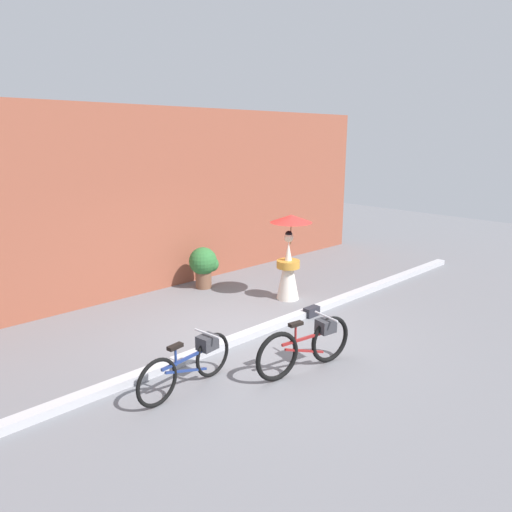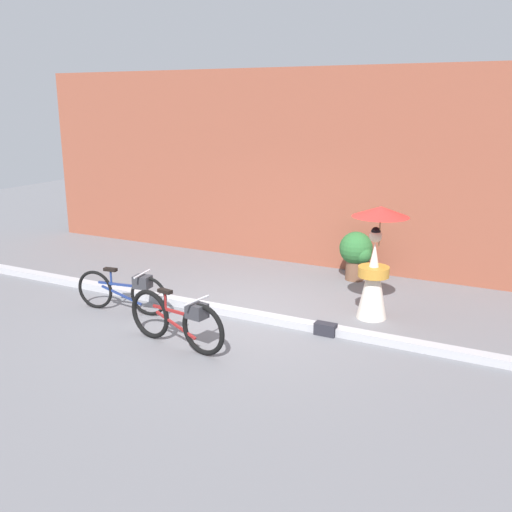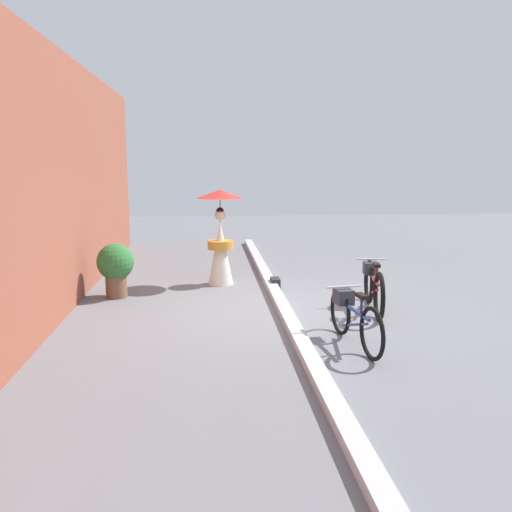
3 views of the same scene
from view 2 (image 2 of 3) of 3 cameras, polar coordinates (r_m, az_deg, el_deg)
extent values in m
plane|color=slate|center=(9.35, -1.45, -6.01)|extent=(30.00, 30.00, 0.00)
cube|color=brown|center=(12.02, 6.66, 8.50)|extent=(14.00, 0.40, 4.01)
cube|color=#B2B2B7|center=(9.33, -1.45, -5.66)|extent=(14.00, 0.20, 0.12)
torus|color=black|center=(9.46, -10.54, -3.91)|extent=(0.65, 0.14, 0.65)
torus|color=black|center=(9.98, -15.58, -3.21)|extent=(0.65, 0.14, 0.65)
cube|color=navy|center=(9.67, -13.17, -2.77)|extent=(0.84, 0.15, 0.04)
cube|color=navy|center=(9.72, -13.11, -3.78)|extent=(0.74, 0.13, 0.27)
cylinder|color=navy|center=(9.73, -14.11, -2.06)|extent=(0.03, 0.03, 0.27)
cube|color=black|center=(9.69, -14.16, -1.30)|extent=(0.23, 0.12, 0.05)
cylinder|color=silver|center=(9.40, -11.18, -1.74)|extent=(0.09, 0.48, 0.03)
cube|color=#333338|center=(9.44, -11.13, -2.52)|extent=(0.29, 0.25, 0.20)
torus|color=black|center=(7.91, -5.25, -7.24)|extent=(0.74, 0.18, 0.73)
torus|color=black|center=(8.56, -10.40, -5.66)|extent=(0.74, 0.18, 0.73)
cube|color=maroon|center=(8.18, -7.97, -5.46)|extent=(0.84, 0.16, 0.04)
cube|color=maroon|center=(8.25, -7.92, -6.76)|extent=(0.74, 0.14, 0.27)
cylinder|color=maroon|center=(8.26, -8.92, -4.43)|extent=(0.03, 0.03, 0.30)
cube|color=black|center=(8.21, -8.96, -3.45)|extent=(0.23, 0.12, 0.05)
cylinder|color=silver|center=(7.83, -5.88, -4.38)|extent=(0.10, 0.48, 0.03)
cube|color=#333338|center=(7.88, -5.85, -5.41)|extent=(0.29, 0.26, 0.20)
cone|color=silver|center=(9.30, 11.48, -2.39)|extent=(0.48, 0.48, 1.24)
cylinder|color=#C1842D|center=(9.26, 11.53, -1.51)|extent=(0.49, 0.49, 0.16)
sphere|color=beige|center=(9.11, 11.71, 1.93)|extent=(0.20, 0.20, 0.20)
sphere|color=black|center=(9.10, 11.74, 2.36)|extent=(0.15, 0.15, 0.15)
cylinder|color=olive|center=(9.07, 12.11, 2.61)|extent=(0.02, 0.02, 0.55)
cone|color=red|center=(9.02, 12.21, 4.31)|extent=(0.88, 0.88, 0.16)
cylinder|color=brown|center=(11.34, 9.73, -1.40)|extent=(0.36, 0.36, 0.37)
sphere|color=#2D6B33|center=(11.23, 9.83, 0.77)|extent=(0.64, 0.64, 0.64)
sphere|color=#2D6B33|center=(11.12, 10.45, 0.17)|extent=(0.35, 0.35, 0.35)
cube|color=#26262D|center=(8.68, 6.87, -7.17)|extent=(0.32, 0.16, 0.18)
cube|color=black|center=(8.62, 6.77, -6.99)|extent=(0.27, 0.06, 0.07)
camera|label=1|loc=(9.51, -50.87, 9.61)|focal=32.64mm
camera|label=3|loc=(15.41, -28.14, 9.57)|focal=38.14mm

